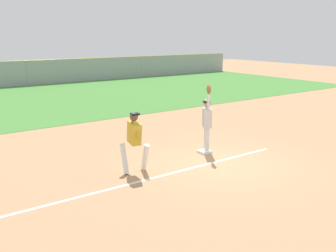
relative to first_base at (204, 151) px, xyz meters
The scene contains 10 objects.
ground_plane 1.09m from the first_base, 101.51° to the right, with size 71.59×71.59×0.00m, color tan.
outfield_grass 13.45m from the first_base, 90.93° to the left, with size 40.63×14.27×0.01m, color #478438.
chalk_foul_line 4.10m from the first_base, 167.32° to the right, with size 12.00×0.10×0.01m, color white.
first_base is the anchor object (origin of this frame).
fielder 1.09m from the first_base, 23.08° to the left, with size 0.58×0.81×2.28m.
runner 2.94m from the first_base, behind, with size 0.74×0.85×1.72m.
baseball 1.69m from the first_base, 49.45° to the left, with size 0.07×0.07×0.07m, color white.
outfield_fence 20.60m from the first_base, 90.60° to the left, with size 40.71×0.08×1.90m.
parked_car_black 24.49m from the first_base, 86.01° to the left, with size 4.44×2.19×1.25m.
parked_car_tan 25.77m from the first_base, 72.08° to the left, with size 4.54×2.40×1.25m.
Camera 1 is at (-7.45, -7.75, 3.77)m, focal length 39.53 mm.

